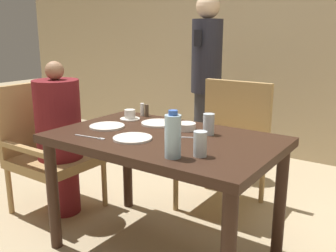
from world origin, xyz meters
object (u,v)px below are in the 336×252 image
Objects in this scene: diner_in_left_chair at (59,138)px; chair_far_side at (227,142)px; glass_tall_mid at (200,144)px; plate_dessert_center at (107,126)px; standing_host at (206,80)px; chair_left_side at (47,145)px; water_bottle at (173,136)px; plate_main_left at (133,138)px; glass_tall_near at (209,124)px; plate_main_right at (158,123)px; teacup_with_saucer at (130,115)px; bowl_small at (186,126)px.

diner_in_left_chair is 1.19× the size of chair_far_side.
plate_dessert_center is at bearing 168.40° from glass_tall_mid.
standing_host reaches higher than plate_dessert_center.
plate_dessert_center is at bearing -3.31° from chair_left_side.
standing_host is 7.51× the size of plate_dessert_center.
water_bottle is at bearing -20.34° from plate_dessert_center.
standing_host is 1.80m from water_bottle.
chair_left_side is at bearing -142.19° from chair_far_side.
plate_main_left is at bearing 174.93° from glass_tall_mid.
glass_tall_near is 0.40m from glass_tall_mid.
plate_main_left and plate_main_right have the same top height.
glass_tall_near reaches higher than teacup_with_saucer.
plate_main_left is 0.39m from water_bottle.
glass_tall_mid is at bearing -36.57° from plate_main_right.
plate_dessert_center is 0.71m from water_bottle.
chair_far_side reaches higher than glass_tall_near.
water_bottle reaches higher than teacup_with_saucer.
glass_tall_mid is (1.27, -0.19, 0.22)m from diner_in_left_chair.
chair_left_side is at bearing -162.27° from teacup_with_saucer.
plate_dessert_center is at bearing -4.29° from diner_in_left_chair.
plate_main_right is (0.73, 0.21, 0.17)m from diner_in_left_chair.
glass_tall_mid reaches higher than plate_main_left.
standing_host is 12.15× the size of teacup_with_saucer.
plate_main_left is 1.62× the size of teacup_with_saucer.
plate_main_left is at bearing -76.36° from plate_main_right.
plate_dessert_center is 1.77× the size of glass_tall_mid.
diner_in_left_chair is 0.99m from bowl_small.
chair_far_side is 7.02× the size of teacup_with_saucer.
water_bottle is (0.66, -0.24, 0.10)m from plate_dessert_center.
water_bottle is (1.17, -0.28, 0.27)m from diner_in_left_chair.
standing_host reaches higher than glass_tall_near.
diner_in_left_chair is 8.33× the size of teacup_with_saucer.
plate_main_left is 0.48m from teacup_with_saucer.
plate_main_left is 0.95× the size of water_bottle.
diner_in_left_chair is 1.46m from standing_host.
diner_in_left_chair is 0.54m from plate_dessert_center.
plate_main_right is 0.67m from water_bottle.
chair_left_side is 1.00× the size of chair_far_side.
glass_tall_mid is at bearing -27.24° from teacup_with_saucer.
plate_main_left is 1.80× the size of bowl_small.
glass_tall_mid is at bearing -67.25° from glass_tall_near.
chair_far_side is at bearing 42.13° from diner_in_left_chair.
glass_tall_mid is (0.75, -0.15, 0.06)m from plate_dessert_center.
water_bottle reaches higher than plate_main_right.
standing_host reaches higher than plate_main_right.
chair_far_side reaches higher than plate_main_left.
chair_left_side and chair_far_side have the same top height.
water_bottle reaches higher than plate_main_left.
standing_host reaches higher than teacup_with_saucer.
chair_far_side is 0.58× the size of standing_host.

